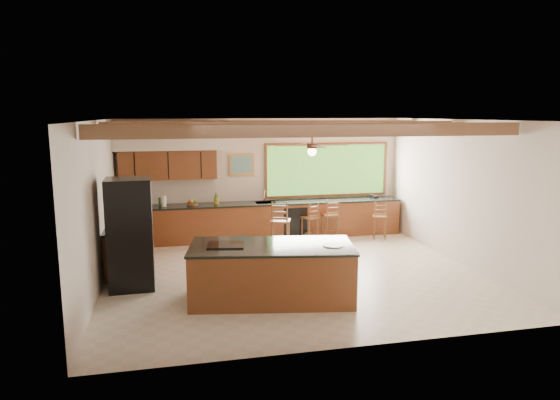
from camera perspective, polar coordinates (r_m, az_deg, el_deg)
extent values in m
plane|color=beige|center=(9.98, 1.55, -8.37)|extent=(7.20, 7.20, 0.00)
cube|color=beige|center=(12.76, -1.96, 2.55)|extent=(7.20, 0.04, 3.00)
cube|color=beige|center=(6.58, 8.51, -4.50)|extent=(7.20, 0.04, 3.00)
cube|color=beige|center=(9.42, -20.17, -0.65)|extent=(0.04, 6.50, 3.00)
cube|color=beige|center=(11.05, 20.02, 0.83)|extent=(0.04, 6.50, 3.00)
cube|color=#9B694D|center=(9.48, 1.63, 9.13)|extent=(7.20, 6.50, 0.04)
cube|color=#8A5C45|center=(7.94, 4.47, 7.96)|extent=(7.10, 0.15, 0.22)
cube|color=#8A5C45|center=(9.97, 0.92, 8.36)|extent=(7.10, 0.15, 0.22)
cube|color=#8A5C45|center=(11.72, -1.14, 8.58)|extent=(7.10, 0.15, 0.22)
cube|color=brown|center=(12.31, -12.65, 3.93)|extent=(2.30, 0.35, 0.70)
cube|color=silver|center=(12.20, -12.76, 6.70)|extent=(2.60, 0.50, 0.48)
cylinder|color=#FFEABF|center=(12.23, -16.01, 5.49)|extent=(0.10, 0.10, 0.01)
cylinder|color=#FFEABF|center=(12.23, -9.42, 5.74)|extent=(0.10, 0.10, 0.01)
cube|color=#6CA53B|center=(13.12, 5.39, 3.47)|extent=(3.20, 0.04, 1.30)
cube|color=#C7823C|center=(12.60, -4.41, 4.04)|extent=(0.64, 0.03, 0.54)
cube|color=#3D6E5A|center=(12.58, -4.40, 4.03)|extent=(0.54, 0.01, 0.44)
cube|color=brown|center=(12.61, -1.65, -2.42)|extent=(7.00, 0.65, 0.88)
cube|color=black|center=(12.52, -1.66, -0.37)|extent=(7.04, 0.69, 0.04)
cube|color=brown|center=(10.92, -17.15, -4.80)|extent=(0.65, 2.35, 0.88)
cube|color=black|center=(10.81, -17.27, -2.44)|extent=(0.69, 2.39, 0.04)
cube|color=black|center=(12.45, 1.81, -2.68)|extent=(0.60, 0.02, 0.78)
cube|color=silver|center=(12.52, -1.66, -0.34)|extent=(0.50, 0.38, 0.03)
cylinder|color=silver|center=(12.68, -1.84, 0.55)|extent=(0.03, 0.03, 0.30)
cylinder|color=silver|center=(12.57, -1.75, 1.06)|extent=(0.03, 0.20, 0.03)
cylinder|color=white|center=(12.19, -13.12, -0.16)|extent=(0.11, 0.11, 0.27)
cylinder|color=#1F3E19|center=(12.33, -15.06, -0.30)|extent=(0.06, 0.06, 0.20)
cylinder|color=#1F3E19|center=(12.37, -13.60, -0.20)|extent=(0.06, 0.06, 0.20)
cube|color=black|center=(13.37, 10.70, 0.41)|extent=(0.25, 0.23, 0.09)
cube|color=brown|center=(8.51, -0.96, -8.39)|extent=(2.86, 1.69, 0.91)
cube|color=black|center=(8.37, -0.97, -5.31)|extent=(2.91, 1.73, 0.04)
cube|color=black|center=(8.38, -6.21, -5.13)|extent=(0.67, 0.57, 0.02)
cylinder|color=white|center=(8.37, 6.08, -5.16)|extent=(0.33, 0.33, 0.02)
cube|color=black|center=(9.32, -16.74, -3.72)|extent=(0.80, 0.78, 2.00)
cube|color=silver|center=(9.30, -14.35, -3.64)|extent=(0.02, 0.05, 1.84)
cube|color=brown|center=(11.33, 0.07, -2.39)|extent=(0.54, 0.54, 0.04)
cylinder|color=brown|center=(11.22, -0.58, -4.45)|extent=(0.04, 0.04, 0.69)
cylinder|color=brown|center=(11.29, 1.09, -4.36)|extent=(0.04, 0.04, 0.69)
cylinder|color=brown|center=(11.54, -0.92, -4.05)|extent=(0.04, 0.04, 0.69)
cylinder|color=brown|center=(11.61, 0.70, -3.96)|extent=(0.04, 0.04, 0.69)
cube|color=brown|center=(12.37, 3.43, -2.03)|extent=(0.45, 0.45, 0.04)
cylinder|color=brown|center=(12.28, 2.98, -3.54)|extent=(0.03, 0.03, 0.56)
cylinder|color=brown|center=(12.35, 4.19, -3.47)|extent=(0.03, 0.03, 0.56)
cylinder|color=brown|center=(12.53, 2.65, -3.26)|extent=(0.03, 0.03, 0.56)
cylinder|color=brown|center=(12.60, 3.84, -3.20)|extent=(0.03, 0.03, 0.56)
cube|color=brown|center=(12.52, 5.75, -1.69)|extent=(0.40, 0.40, 0.04)
cylinder|color=brown|center=(12.40, 5.29, -3.31)|extent=(0.04, 0.04, 0.61)
cylinder|color=brown|center=(12.50, 6.57, -3.24)|extent=(0.04, 0.04, 0.61)
cylinder|color=brown|center=(12.68, 4.88, -3.02)|extent=(0.04, 0.04, 0.61)
cylinder|color=brown|center=(12.77, 6.14, -2.95)|extent=(0.04, 0.04, 0.61)
cube|color=brown|center=(12.77, 11.36, -1.83)|extent=(0.44, 0.44, 0.04)
cylinder|color=brown|center=(12.65, 10.99, -3.30)|extent=(0.03, 0.03, 0.56)
cylinder|color=brown|center=(12.76, 12.11, -3.23)|extent=(0.03, 0.03, 0.56)
cylinder|color=brown|center=(12.90, 10.52, -3.04)|extent=(0.03, 0.03, 0.56)
cylinder|color=brown|center=(13.00, 11.62, -2.97)|extent=(0.03, 0.03, 0.56)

